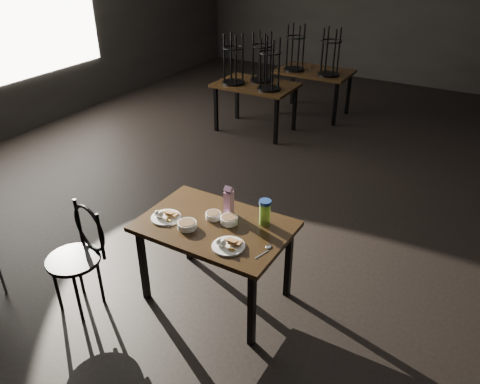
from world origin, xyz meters
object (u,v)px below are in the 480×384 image
Objects in this scene: water_bottle at (265,212)px; juice_carton at (229,201)px; main_table at (215,232)px; bentwood_chair at (80,250)px.

juice_carton is at bearing -177.17° from water_bottle.
bentwood_chair is at bearing -146.39° from main_table.
juice_carton is (0.02, 0.19, 0.20)m from main_table.
juice_carton is 1.21× the size of water_bottle.
main_table is 0.28m from juice_carton.
water_bottle reaches higher than main_table.
water_bottle is (0.32, 0.02, -0.01)m from juice_carton.
bentwood_chair is (-0.93, -0.80, -0.33)m from juice_carton.
main_table is at bearing -148.78° from water_bottle.
juice_carton is at bearing 52.93° from bentwood_chair.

